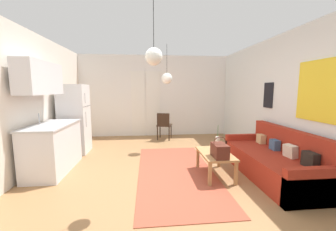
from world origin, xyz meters
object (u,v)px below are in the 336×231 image
(bamboo_vase, at_px, (217,143))
(pendant_lamp_far, at_px, (167,78))
(pendant_lamp_near, at_px, (154,56))
(handbag, at_px, (220,150))
(accent_chair, at_px, (164,124))
(couch, at_px, (275,161))
(coffee_table, at_px, (215,156))
(refrigerator, at_px, (75,119))

(bamboo_vase, distance_m, pendant_lamp_far, 2.12)
(pendant_lamp_near, bearing_deg, handbag, 25.49)
(pendant_lamp_far, bearing_deg, pendant_lamp_near, -99.31)
(accent_chair, distance_m, pendant_lamp_far, 1.67)
(couch, height_order, bamboo_vase, bamboo_vase)
(coffee_table, distance_m, accent_chair, 2.78)
(bamboo_vase, height_order, handbag, bamboo_vase)
(bamboo_vase, distance_m, handbag, 0.43)
(pendant_lamp_far, bearing_deg, couch, -45.78)
(accent_chair, distance_m, pendant_lamp_near, 3.78)
(coffee_table, relative_size, refrigerator, 0.52)
(coffee_table, xyz_separation_m, pendant_lamp_far, (-0.71, 1.68, 1.45))
(handbag, bearing_deg, pendant_lamp_far, 109.85)
(couch, bearing_deg, pendant_lamp_far, 134.22)
(accent_chair, height_order, pendant_lamp_near, pendant_lamp_near)
(couch, height_order, refrigerator, refrigerator)
(bamboo_vase, relative_size, handbag, 1.32)
(refrigerator, xyz_separation_m, accent_chair, (2.25, 1.03, -0.35))
(bamboo_vase, bearing_deg, refrigerator, 153.99)
(pendant_lamp_near, bearing_deg, bamboo_vase, 37.89)
(coffee_table, distance_m, pendant_lamp_near, 2.09)
(refrigerator, relative_size, pendant_lamp_far, 1.73)
(handbag, relative_size, accent_chair, 0.43)
(accent_chair, bearing_deg, pendant_lamp_near, 100.07)
(couch, bearing_deg, handbag, -173.77)
(pendant_lamp_near, bearing_deg, refrigerator, 127.29)
(accent_chair, xyz_separation_m, pendant_lamp_near, (-0.41, -3.45, 1.48))
(bamboo_vase, relative_size, accent_chair, 0.56)
(coffee_table, xyz_separation_m, handbag, (-0.01, -0.25, 0.18))
(couch, height_order, accent_chair, couch)
(handbag, distance_m, refrigerator, 3.51)
(bamboo_vase, height_order, accent_chair, bamboo_vase)
(couch, bearing_deg, accent_chair, 121.85)
(handbag, bearing_deg, pendant_lamp_near, -154.51)
(accent_chair, bearing_deg, pendant_lamp_far, 106.39)
(pendant_lamp_near, relative_size, pendant_lamp_far, 0.82)
(coffee_table, distance_m, bamboo_vase, 0.27)
(bamboo_vase, xyz_separation_m, pendant_lamp_far, (-0.80, 1.51, 1.26))
(accent_chair, bearing_deg, bamboo_vase, 124.33)
(couch, relative_size, pendant_lamp_near, 2.59)
(couch, distance_m, refrigerator, 4.42)
(couch, xyz_separation_m, coffee_table, (-1.05, 0.13, 0.09))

